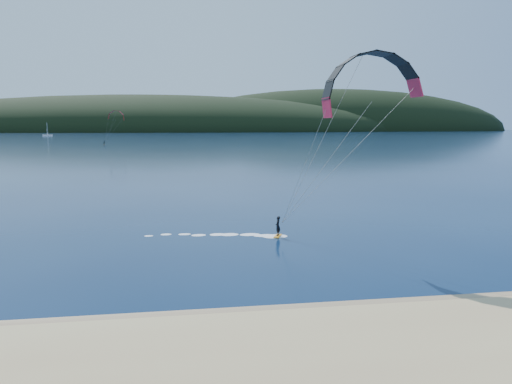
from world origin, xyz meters
TOP-DOWN VIEW (x-y plane):
  - ground at (0.00, 0.00)m, footprint 1800.00×1800.00m
  - wet_sand at (0.00, 4.50)m, footprint 220.00×2.50m
  - headland at (0.63, 745.28)m, footprint 1200.00×310.00m
  - kitesurfer_near at (13.06, 16.61)m, footprint 20.41×6.33m
  - kitesurfer_far at (-30.35, 202.37)m, footprint 10.73×7.86m
  - sailboat at (-115.66, 403.86)m, footprint 8.27×5.14m

SIDE VIEW (x-z plane):
  - ground at x=0.00m, z-range 0.00..0.00m
  - headland at x=0.63m, z-range -70.00..70.00m
  - wet_sand at x=0.00m, z-range 0.00..0.10m
  - sailboat at x=-115.66m, z-range -4.91..6.60m
  - kitesurfer_near at x=13.06m, z-range 3.42..16.35m
  - kitesurfer_far at x=-30.35m, z-range 4.58..18.94m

